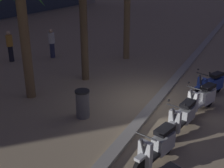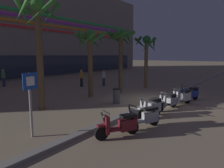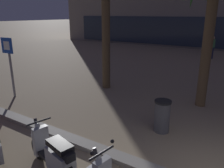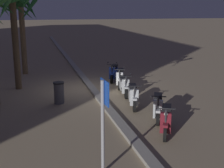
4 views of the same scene
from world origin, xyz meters
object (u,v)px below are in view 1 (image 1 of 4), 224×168
at_px(palm_tree_near_sign, 20,0).
at_px(pedestrian_by_palm_tree, 52,43).
at_px(scooter_silver_lead_nearest, 183,117).
at_px(scooter_blue_mid_centre, 211,85).
at_px(pedestrian_window_shopping, 10,45).
at_px(litter_bin, 83,104).
at_px(scooter_silver_tail_end, 158,146).
at_px(scooter_white_mid_front, 203,98).

height_order(palm_tree_near_sign, pedestrian_by_palm_tree, palm_tree_near_sign).
relative_size(scooter_silver_lead_nearest, pedestrian_by_palm_tree, 1.13).
xyz_separation_m(scooter_blue_mid_centre, pedestrian_window_shopping, (-0.08, 10.21, 0.41)).
bearing_deg(scooter_silver_lead_nearest, litter_bin, 101.67).
relative_size(scooter_silver_tail_end, palm_tree_near_sign, 0.36).
distance_m(scooter_white_mid_front, pedestrian_by_palm_tree, 9.16).
height_order(scooter_silver_lead_nearest, litter_bin, scooter_silver_lead_nearest).
bearing_deg(pedestrian_window_shopping, palm_tree_near_sign, -127.69).
height_order(scooter_silver_tail_end, litter_bin, scooter_silver_tail_end).
bearing_deg(scooter_blue_mid_centre, scooter_silver_lead_nearest, 173.65).
xyz_separation_m(scooter_silver_lead_nearest, scooter_white_mid_front, (1.57, -0.29, 0.02)).
xyz_separation_m(scooter_silver_lead_nearest, litter_bin, (-0.65, 3.15, 0.04)).
bearing_deg(palm_tree_near_sign, scooter_silver_lead_nearest, -88.53).
distance_m(scooter_blue_mid_centre, pedestrian_by_palm_tree, 8.84).
height_order(scooter_white_mid_front, pedestrian_window_shopping, pedestrian_window_shopping).
bearing_deg(pedestrian_by_palm_tree, palm_tree_near_sign, -151.63).
distance_m(scooter_silver_lead_nearest, scooter_white_mid_front, 1.60).
relative_size(pedestrian_by_palm_tree, litter_bin, 1.68).
xyz_separation_m(pedestrian_window_shopping, pedestrian_by_palm_tree, (1.57, -1.51, -0.03)).
distance_m(scooter_white_mid_front, palm_tree_near_sign, 7.09).
relative_size(scooter_blue_mid_centre, pedestrian_by_palm_tree, 1.08).
distance_m(scooter_silver_lead_nearest, palm_tree_near_sign, 6.63).
bearing_deg(scooter_silver_lead_nearest, scooter_white_mid_front, -10.34).
bearing_deg(scooter_white_mid_front, litter_bin, 122.89).
bearing_deg(palm_tree_near_sign, scooter_white_mid_front, -74.29).
height_order(scooter_silver_lead_nearest, palm_tree_near_sign, palm_tree_near_sign).
bearing_deg(scooter_blue_mid_centre, litter_bin, 136.70).
bearing_deg(palm_tree_near_sign, scooter_blue_mid_centre, -62.59).
bearing_deg(litter_bin, scooter_blue_mid_centre, -43.30).
bearing_deg(scooter_silver_tail_end, scooter_white_mid_front, -7.54).
bearing_deg(litter_bin, scooter_silver_lead_nearest, -78.33).
bearing_deg(scooter_silver_lead_nearest, pedestrian_by_palm_tree, 61.47).
bearing_deg(litter_bin, palm_tree_near_sign, 79.43).
distance_m(scooter_blue_mid_centre, litter_bin, 5.08).
height_order(scooter_silver_lead_nearest, scooter_white_mid_front, same).
bearing_deg(pedestrian_by_palm_tree, pedestrian_window_shopping, 136.20).
distance_m(scooter_silver_tail_end, scooter_silver_lead_nearest, 1.88).
bearing_deg(scooter_silver_lead_nearest, pedestrian_window_shopping, 73.23).
distance_m(pedestrian_by_palm_tree, litter_bin, 7.37).
xyz_separation_m(scooter_blue_mid_centre, palm_tree_near_sign, (-3.20, 6.17, 3.16)).
bearing_deg(scooter_silver_lead_nearest, palm_tree_near_sign, 91.47).
relative_size(scooter_white_mid_front, pedestrian_by_palm_tree, 1.09).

